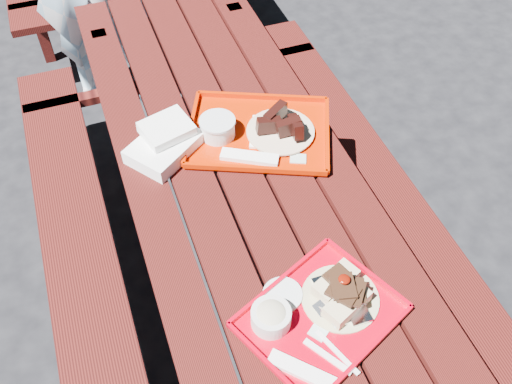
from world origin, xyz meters
TOP-DOWN VIEW (x-y plane):
  - ground at (0.00, 0.00)m, footprint 60.00×60.00m
  - picnic_table_near at (-0.00, 0.00)m, footprint 1.41×2.40m
  - near_tray at (0.02, -0.55)m, footprint 0.49×0.44m
  - far_tray at (0.11, 0.14)m, footprint 0.59×0.54m
  - white_cloth at (-0.20, 0.19)m, footprint 0.29×0.27m

SIDE VIEW (x-z plane):
  - ground at x=0.00m, z-range 0.00..0.00m
  - picnic_table_near at x=0.00m, z-range 0.19..0.94m
  - far_tray at x=0.11m, z-range 0.73..0.82m
  - near_tray at x=0.02m, z-range 0.72..0.84m
  - white_cloth at x=-0.20m, z-range 0.74..0.84m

